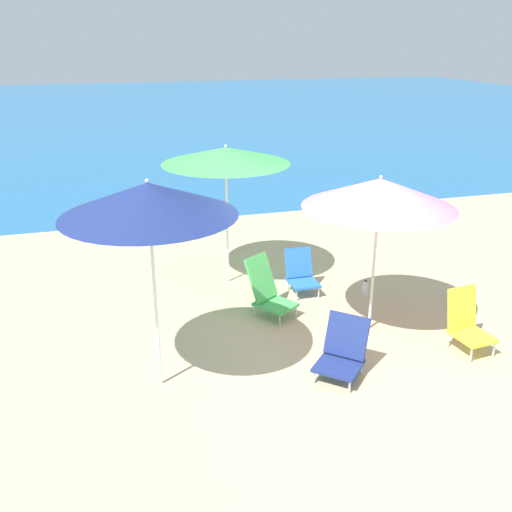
{
  "coord_description": "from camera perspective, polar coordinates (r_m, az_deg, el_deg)",
  "views": [
    {
      "loc": [
        -2.9,
        -5.72,
        3.64
      ],
      "look_at": [
        -1.0,
        0.86,
        1.0
      ],
      "focal_mm": 40.0,
      "sensor_mm": 36.0,
      "label": 1
    }
  ],
  "objects": [
    {
      "name": "beach_umbrella_navy",
      "position": [
        5.76,
        -10.72,
        5.55
      ],
      "size": [
        1.8,
        1.8,
        2.35
      ],
      "color": "white",
      "rests_on": "ground"
    },
    {
      "name": "sea_water",
      "position": [
        31.88,
        -11.15,
        14.13
      ],
      "size": [
        60.0,
        40.0,
        0.01
      ],
      "color": "#23669E",
      "rests_on": "ground"
    },
    {
      "name": "ground_plane",
      "position": [
        7.38,
        9.46,
        -8.81
      ],
      "size": [
        60.0,
        60.0,
        0.0
      ],
      "primitive_type": "plane",
      "color": "#C6B284"
    },
    {
      "name": "beach_chair_green",
      "position": [
        7.91,
        1.18,
        -3.42
      ],
      "size": [
        0.72,
        0.78,
        0.82
      ],
      "rotation": [
        0.0,
        0.0,
        0.6
      ],
      "color": "silver",
      "rests_on": "ground"
    },
    {
      "name": "beach_chair_yellow",
      "position": [
        7.53,
        20.33,
        -6.16
      ],
      "size": [
        0.47,
        0.58,
        0.77
      ],
      "rotation": [
        0.0,
        0.0,
        0.11
      ],
      "color": "silver",
      "rests_on": "ground"
    },
    {
      "name": "beach_chair_navy",
      "position": [
        6.65,
        8.66,
        -9.35
      ],
      "size": [
        0.76,
        0.77,
        0.67
      ],
      "rotation": [
        0.0,
        0.0,
        -0.76
      ],
      "color": "silver",
      "rests_on": "ground"
    },
    {
      "name": "beach_umbrella_green",
      "position": [
        8.51,
        -3.03,
        9.99
      ],
      "size": [
        1.91,
        1.91,
        2.17
      ],
      "color": "white",
      "rests_on": "ground"
    },
    {
      "name": "beach_chair_blue",
      "position": [
        8.65,
        4.51,
        -1.7
      ],
      "size": [
        0.42,
        0.54,
        0.65
      ],
      "rotation": [
        0.0,
        0.0,
        0.0
      ],
      "color": "silver",
      "rests_on": "ground"
    },
    {
      "name": "water_bottle",
      "position": [
        8.67,
        10.84,
        -3.4
      ],
      "size": [
        0.08,
        0.08,
        0.27
      ],
      "color": "silver",
      "rests_on": "ground"
    },
    {
      "name": "beach_umbrella_pink",
      "position": [
        7.16,
        12.26,
        6.16
      ],
      "size": [
        1.91,
        1.91,
        2.08
      ],
      "color": "white",
      "rests_on": "ground"
    }
  ]
}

